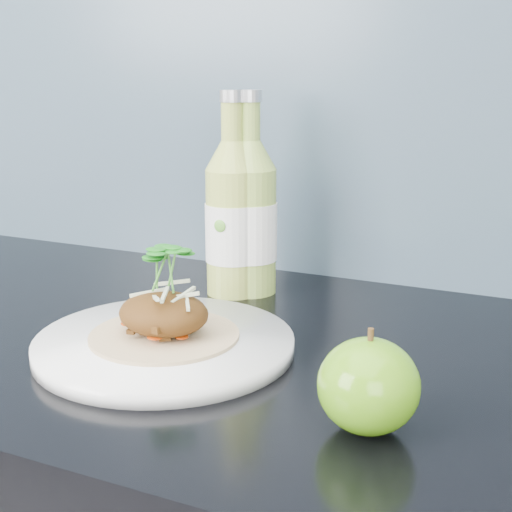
% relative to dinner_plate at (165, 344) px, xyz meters
% --- Properties ---
extents(subway_backsplash, '(4.00, 0.02, 0.70)m').
position_rel_dinner_plate_xyz_m(subway_backsplash, '(0.04, 0.36, 0.34)').
color(subway_backsplash, '#7499B7').
rests_on(subway_backsplash, kitchen_counter).
extents(dinner_plate, '(0.35, 0.35, 0.02)m').
position_rel_dinner_plate_xyz_m(dinner_plate, '(0.00, 0.00, 0.00)').
color(dinner_plate, white).
rests_on(dinner_plate, kitchen_counter).
extents(pork_taco, '(0.16, 0.16, 0.10)m').
position_rel_dinner_plate_xyz_m(pork_taco, '(-0.00, 0.00, 0.04)').
color(pork_taco, tan).
rests_on(pork_taco, dinner_plate).
extents(green_apple, '(0.09, 0.09, 0.09)m').
position_rel_dinner_plate_xyz_m(green_apple, '(0.25, -0.08, 0.03)').
color(green_apple, '#30860E').
rests_on(green_apple, kitchen_counter).
extents(cider_bottle_left, '(0.09, 0.09, 0.27)m').
position_rel_dinner_plate_xyz_m(cider_bottle_left, '(-0.03, 0.22, 0.09)').
color(cider_bottle_left, '#AABC4E').
rests_on(cider_bottle_left, kitchen_counter).
extents(cider_bottle_right, '(0.09, 0.09, 0.27)m').
position_rel_dinner_plate_xyz_m(cider_bottle_right, '(-0.01, 0.23, 0.09)').
color(cider_bottle_right, '#96B64C').
rests_on(cider_bottle_right, kitchen_counter).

